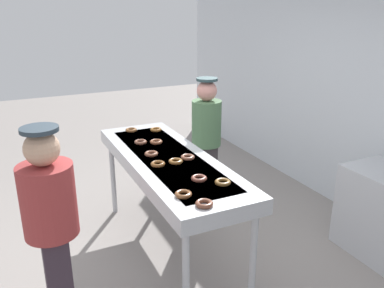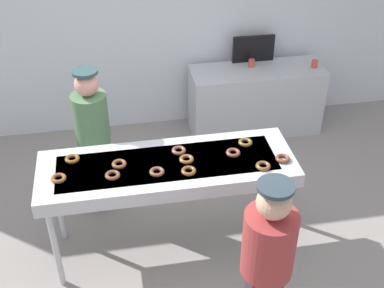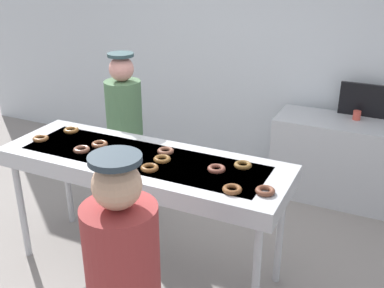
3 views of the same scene
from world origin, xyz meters
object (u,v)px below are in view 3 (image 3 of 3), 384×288
chocolate_donut_4 (82,150)px  chocolate_donut_7 (150,168)px  chocolate_donut_1 (100,144)px  paper_cup_1 (357,115)px  menu_display (366,100)px  chocolate_donut_2 (41,138)px  chocolate_donut_8 (121,159)px  customer_waiting (123,275)px  chocolate_donut_6 (216,169)px  chocolate_donut_9 (265,191)px  chocolate_donut_3 (243,165)px  worker_baker (125,126)px  fryer_conveyor (143,166)px  chocolate_donut_0 (166,151)px  chocolate_donut_5 (71,130)px  chocolate_donut_10 (162,159)px  chocolate_donut_11 (232,189)px  prep_counter (355,163)px

chocolate_donut_4 → chocolate_donut_7: 0.64m
chocolate_donut_1 → chocolate_donut_7: bearing=-19.2°
paper_cup_1 → menu_display: menu_display is taller
chocolate_donut_2 → chocolate_donut_8: (0.81, -0.06, 0.00)m
customer_waiting → chocolate_donut_6: bearing=102.4°
chocolate_donut_8 → chocolate_donut_9: same height
chocolate_donut_3 → worker_baker: size_ratio=0.08×
chocolate_donut_4 → fryer_conveyor: bearing=13.3°
chocolate_donut_7 → chocolate_donut_0: bearing=96.9°
chocolate_donut_3 → chocolate_donut_5: 1.55m
chocolate_donut_10 → menu_display: 2.44m
chocolate_donut_1 → chocolate_donut_5: size_ratio=1.00×
chocolate_donut_2 → chocolate_donut_11: 1.72m
chocolate_donut_2 → chocolate_donut_10: (1.09, 0.07, 0.00)m
chocolate_donut_3 → chocolate_donut_6: size_ratio=1.00×
chocolate_donut_0 → chocolate_donut_8: size_ratio=1.00×
chocolate_donut_1 → chocolate_donut_2: bearing=-168.0°
chocolate_donut_7 → chocolate_donut_8: (-0.27, 0.04, 0.00)m
chocolate_donut_9 → menu_display: (0.37, 2.25, 0.00)m
fryer_conveyor → paper_cup_1: bearing=56.3°
chocolate_donut_2 → prep_counter: chocolate_donut_2 is taller
chocolate_donut_2 → paper_cup_1: 3.03m
chocolate_donut_0 → fryer_conveyor: bearing=-131.1°
chocolate_donut_3 → chocolate_donut_7: 0.67m
prep_counter → paper_cup_1: (-0.06, 0.09, 0.48)m
chocolate_donut_0 → chocolate_donut_4: same height
chocolate_donut_3 → chocolate_donut_4: 1.25m
chocolate_donut_4 → prep_counter: (1.84, 1.99, -0.60)m
chocolate_donut_8 → paper_cup_1: bearing=56.0°
chocolate_donut_1 → paper_cup_1: 2.60m
chocolate_donut_5 → chocolate_donut_7: bearing=-19.6°
paper_cup_1 → chocolate_donut_5: bearing=-139.9°
prep_counter → chocolate_donut_2: bearing=-139.5°
chocolate_donut_4 → paper_cup_1: chocolate_donut_4 is taller
chocolate_donut_4 → chocolate_donut_5: (-0.34, 0.29, 0.00)m
chocolate_donut_6 → chocolate_donut_10: bearing=-176.2°
chocolate_donut_5 → chocolate_donut_11: (1.61, -0.39, 0.00)m
chocolate_donut_4 → menu_display: 2.89m
chocolate_donut_0 → customer_waiting: size_ratio=0.08×
chocolate_donut_1 → prep_counter: size_ratio=0.08×
chocolate_donut_5 → worker_baker: bearing=72.3°
chocolate_donut_9 → customer_waiting: customer_waiting is taller
menu_display → fryer_conveyor: bearing=-122.9°
chocolate_donut_0 → menu_display: size_ratio=0.24×
chocolate_donut_8 → menu_display: (1.47, 2.25, 0.00)m
chocolate_donut_3 → chocolate_donut_6: 0.20m
chocolate_donut_0 → menu_display: bearing=57.8°
chocolate_donut_0 → chocolate_donut_9: (0.87, -0.28, 0.00)m
chocolate_donut_2 → customer_waiting: size_ratio=0.08×
chocolate_donut_2 → chocolate_donut_4: bearing=-4.9°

